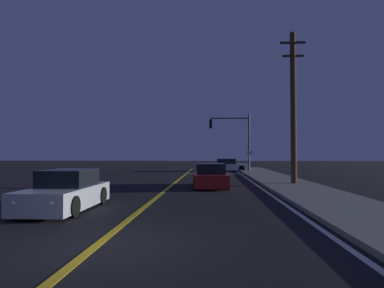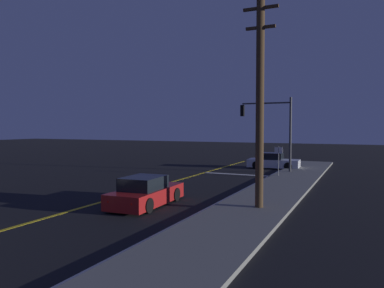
% 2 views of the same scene
% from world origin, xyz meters
% --- Properties ---
extents(sidewalk_right, '(3.20, 46.63, 0.15)m').
position_xyz_m(sidewalk_right, '(6.93, 12.95, 0.07)').
color(sidewalk_right, slate).
rests_on(sidewalk_right, ground).
extents(lane_line_center, '(0.20, 44.04, 0.01)m').
position_xyz_m(lane_line_center, '(0.00, 12.95, 0.01)').
color(lane_line_center, gold).
rests_on(lane_line_center, ground).
extents(lane_line_edge_right, '(0.16, 44.04, 0.01)m').
position_xyz_m(lane_line_edge_right, '(5.08, 12.95, 0.01)').
color(lane_line_edge_right, silver).
rests_on(lane_line_edge_right, ground).
extents(stop_bar, '(5.33, 0.50, 0.01)m').
position_xyz_m(stop_bar, '(2.67, 24.40, 0.01)').
color(stop_bar, silver).
rests_on(stop_bar, ground).
extents(car_far_approaching_red, '(2.04, 4.47, 1.34)m').
position_xyz_m(car_far_approaching_red, '(2.30, 12.17, 0.58)').
color(car_far_approaching_red, maroon).
rests_on(car_far_approaching_red, ground).
extents(car_following_oncoming_white, '(4.38, 2.11, 1.34)m').
position_xyz_m(car_following_oncoming_white, '(4.16, 29.67, 0.58)').
color(car_following_oncoming_white, silver).
rests_on(car_following_oncoming_white, ground).
extents(traffic_signal_near_right, '(4.04, 0.28, 5.83)m').
position_xyz_m(traffic_signal_near_right, '(4.70, 26.70, 3.89)').
color(traffic_signal_near_right, '#38383D').
rests_on(traffic_signal_near_right, ground).
extents(utility_pole_right, '(1.49, 0.34, 9.11)m').
position_xyz_m(utility_pole_right, '(7.23, 13.33, 4.68)').
color(utility_pole_right, '#42301E').
rests_on(utility_pole_right, ground).
extents(street_sign_corner, '(0.56, 0.06, 2.20)m').
position_xyz_m(street_sign_corner, '(5.83, 23.90, 1.49)').
color(street_sign_corner, slate).
rests_on(street_sign_corner, ground).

